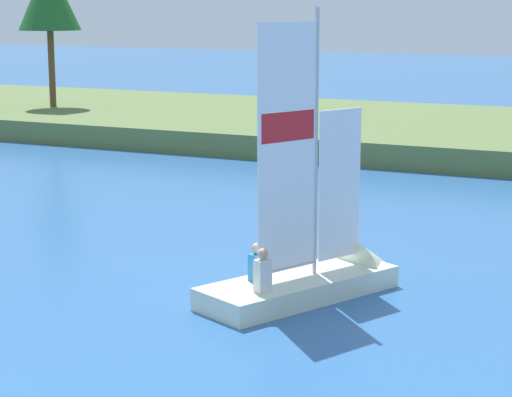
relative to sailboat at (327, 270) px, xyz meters
The scene contains 2 objects.
shore_bank 21.43m from the sailboat, 103.05° to the left, with size 80.00×13.95×0.87m, color #5B703D.
sailboat is the anchor object (origin of this frame).
Camera 1 is at (11.30, -6.34, 5.48)m, focal length 67.89 mm.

